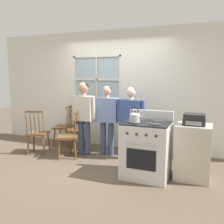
# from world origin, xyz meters

# --- Properties ---
(ground_plane) EXTENTS (16.00, 16.00, 0.00)m
(ground_plane) POSITION_xyz_m (0.00, 0.00, 0.00)
(ground_plane) COLOR brown
(wall_back) EXTENTS (6.40, 0.16, 2.70)m
(wall_back) POSITION_xyz_m (0.03, 1.40, 1.33)
(wall_back) COLOR silver
(wall_back) RESTS_ON ground_plane
(chair_by_window) EXTENTS (0.58, 0.58, 0.96)m
(chair_by_window) POSITION_xyz_m (-0.69, 0.79, 0.44)
(chair_by_window) COLOR brown
(chair_by_window) RESTS_ON ground_plane
(chair_near_wall) EXTENTS (0.52, 0.51, 0.96)m
(chair_near_wall) POSITION_xyz_m (-1.37, 0.26, 0.44)
(chair_near_wall) COLOR brown
(chair_near_wall) RESTS_ON ground_plane
(chair_center_cluster) EXTENTS (0.55, 0.56, 0.96)m
(chair_center_cluster) POSITION_xyz_m (-0.62, 0.29, 0.44)
(chair_center_cluster) COLOR brown
(chair_center_cluster) RESTS_ON ground_plane
(chair_near_stove) EXTENTS (0.47, 0.49, 0.96)m
(chair_near_stove) POSITION_xyz_m (-1.23, 1.05, 0.44)
(chair_near_stove) COLOR brown
(chair_near_stove) RESTS_ON ground_plane
(person_elderly_left) EXTENTS (0.55, 0.24, 1.54)m
(person_elderly_left) POSITION_xyz_m (-0.40, 0.57, 0.95)
(person_elderly_left) COLOR #384766
(person_elderly_left) RESTS_ON ground_plane
(person_teen_center) EXTENTS (0.61, 0.24, 1.46)m
(person_teen_center) POSITION_xyz_m (0.06, 0.71, 0.88)
(person_teen_center) COLOR #384766
(person_teen_center) RESTS_ON ground_plane
(person_adult_right) EXTENTS (0.57, 0.22, 1.46)m
(person_adult_right) POSITION_xyz_m (0.60, 0.67, 0.88)
(person_adult_right) COLOR #2D3347
(person_adult_right) RESTS_ON ground_plane
(stove) EXTENTS (0.75, 0.68, 1.08)m
(stove) POSITION_xyz_m (1.12, -0.08, 0.47)
(stove) COLOR silver
(stove) RESTS_ON ground_plane
(kettle) EXTENTS (0.21, 0.17, 0.25)m
(kettle) POSITION_xyz_m (0.95, -0.21, 1.02)
(kettle) COLOR #B7B7BC
(kettle) RESTS_ON stove
(potted_plant) EXTENTS (0.17, 0.17, 0.27)m
(potted_plant) POSITION_xyz_m (-0.67, 1.31, 1.09)
(potted_plant) COLOR #935B3D
(potted_plant) RESTS_ON wall_back
(handbag) EXTENTS (0.25, 0.25, 0.31)m
(handbag) POSITION_xyz_m (-0.54, 0.61, 0.79)
(handbag) COLOR brown
(handbag) RESTS_ON chair_by_window
(side_counter) EXTENTS (0.55, 0.50, 0.90)m
(side_counter) POSITION_xyz_m (1.84, 0.13, 0.45)
(side_counter) COLOR beige
(side_counter) RESTS_ON ground_plane
(stereo) EXTENTS (0.34, 0.29, 0.18)m
(stereo) POSITION_xyz_m (1.84, 0.11, 0.99)
(stereo) COLOR #232326
(stereo) RESTS_ON side_counter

